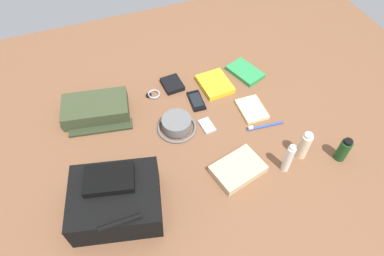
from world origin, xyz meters
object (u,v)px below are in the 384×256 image
(travel_guidebook, at_px, (215,84))
(cell_phone, at_px, (196,101))
(wallet, at_px, (172,84))
(backpack, at_px, (116,200))
(toothbrush, at_px, (263,126))
(notepad, at_px, (252,109))
(wristwatch, at_px, (153,94))
(toothpaste_tube, at_px, (288,159))
(media_player, at_px, (207,126))
(bucket_hat, at_px, (177,124))
(shampoo_bottle, at_px, (343,150))
(lotion_bottle, at_px, (304,146))
(toiletry_pouch, at_px, (96,110))
(folded_towel, at_px, (238,169))
(paperback_novel, at_px, (245,72))

(travel_guidebook, xyz_separation_m, cell_phone, (0.12, 0.07, -0.01))
(wallet, bearing_deg, backpack, 49.79)
(toothbrush, xyz_separation_m, notepad, (0.00, -0.11, 0.00))
(wristwatch, bearing_deg, toothbrush, 138.13)
(toothpaste_tube, xyz_separation_m, media_player, (0.21, -0.32, -0.07))
(bucket_hat, distance_m, toothbrush, 0.39)
(media_player, bearing_deg, wristwatch, -57.64)
(shampoo_bottle, relative_size, travel_guidebook, 0.66)
(lotion_bottle, relative_size, wallet, 1.28)
(lotion_bottle, bearing_deg, toiletry_pouch, -34.50)
(lotion_bottle, relative_size, wristwatch, 1.99)
(backpack, bearing_deg, cell_phone, -138.84)
(folded_towel, bearing_deg, media_player, -83.91)
(toothbrush, height_order, wallet, wallet)
(wallet, distance_m, notepad, 0.41)
(backpack, distance_m, wallet, 0.68)
(media_player, bearing_deg, travel_guidebook, -120.68)
(travel_guidebook, distance_m, folded_towel, 0.50)
(media_player, bearing_deg, notepad, -176.26)
(backpack, height_order, travel_guidebook, backpack)
(toothpaste_tube, relative_size, wallet, 1.42)
(shampoo_bottle, relative_size, paperback_novel, 0.58)
(bucket_hat, relative_size, travel_guidebook, 0.98)
(lotion_bottle, height_order, wallet, lotion_bottle)
(lotion_bottle, relative_size, notepad, 0.94)
(media_player, bearing_deg, lotion_bottle, 137.89)
(paperback_novel, distance_m, notepad, 0.25)
(toiletry_pouch, xyz_separation_m, notepad, (-0.68, 0.23, -0.03))
(toothpaste_tube, bearing_deg, shampoo_bottle, 172.52)
(wallet, bearing_deg, toothbrush, 122.79)
(travel_guidebook, bearing_deg, cell_phone, 28.12)
(toothpaste_tube, bearing_deg, lotion_bottle, -159.56)
(backpack, relative_size, cell_phone, 2.86)
(wallet, bearing_deg, toiletry_pouch, 4.01)
(media_player, height_order, notepad, notepad)
(wristwatch, relative_size, wallet, 0.65)
(bucket_hat, bearing_deg, shampoo_bottle, 146.65)
(toothpaste_tube, relative_size, folded_towel, 0.78)
(cell_phone, relative_size, wristwatch, 1.82)
(paperback_novel, distance_m, travel_guidebook, 0.18)
(toothpaste_tube, distance_m, notepad, 0.34)
(toiletry_pouch, bearing_deg, media_player, 151.75)
(paperback_novel, bearing_deg, bucket_hat, 26.12)
(lotion_bottle, bearing_deg, toothpaste_tube, 20.44)
(paperback_novel, xyz_separation_m, travel_guidebook, (0.18, 0.03, 0.00))
(toothpaste_tube, height_order, media_player, toothpaste_tube)
(bucket_hat, xyz_separation_m, folded_towel, (-0.16, 0.30, -0.01))
(toothpaste_tube, distance_m, wristwatch, 0.71)
(backpack, bearing_deg, paperback_novel, -146.79)
(shampoo_bottle, bearing_deg, travel_guidebook, -60.62)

